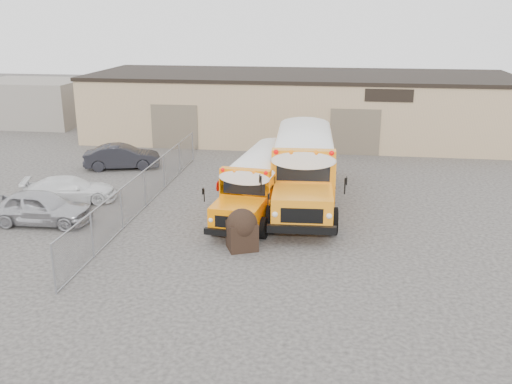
# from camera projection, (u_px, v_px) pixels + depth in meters

# --- Properties ---
(ground) EXTENTS (120.00, 120.00, 0.00)m
(ground) POSITION_uv_depth(u_px,v_px,m) (262.00, 237.00, 23.59)
(ground) COLOR #2F2D2B
(ground) RESTS_ON ground
(warehouse) EXTENTS (30.20, 10.20, 4.67)m
(warehouse) POSITION_uv_depth(u_px,v_px,m) (299.00, 105.00, 41.74)
(warehouse) COLOR tan
(warehouse) RESTS_ON ground
(chainlink_fence) EXTENTS (0.07, 18.07, 1.81)m
(chainlink_fence) POSITION_uv_depth(u_px,v_px,m) (145.00, 189.00, 26.99)
(chainlink_fence) COLOR gray
(chainlink_fence) RESTS_ON ground
(distant_building_left) EXTENTS (8.00, 6.00, 3.60)m
(distant_building_left) POSITION_uv_depth(u_px,v_px,m) (34.00, 102.00, 46.88)
(distant_building_left) COLOR gray
(distant_building_left) RESTS_ON ground
(school_bus_left) EXTENTS (3.25, 9.19, 2.64)m
(school_bus_left) POSITION_uv_depth(u_px,v_px,m) (284.00, 151.00, 31.69)
(school_bus_left) COLOR orange
(school_bus_left) RESTS_ON ground
(school_bus_right) EXTENTS (3.49, 11.49, 3.32)m
(school_bus_right) POSITION_uv_depth(u_px,v_px,m) (305.00, 133.00, 34.42)
(school_bus_right) COLOR orange
(school_bus_right) RESTS_ON ground
(tarp_bundle) EXTENTS (1.40, 1.35, 1.65)m
(tarp_bundle) POSITION_uv_depth(u_px,v_px,m) (242.00, 229.00, 22.13)
(tarp_bundle) COLOR black
(tarp_bundle) RESTS_ON ground
(car_silver) EXTENTS (4.52, 1.92, 1.52)m
(car_silver) POSITION_uv_depth(u_px,v_px,m) (40.00, 207.00, 24.82)
(car_silver) COLOR #B1B1B6
(car_silver) RESTS_ON ground
(car_white) EXTENTS (4.69, 3.01, 1.26)m
(car_white) POSITION_uv_depth(u_px,v_px,m) (70.00, 190.00, 27.74)
(car_white) COLOR white
(car_white) RESTS_ON ground
(car_dark) EXTENTS (4.60, 2.62, 1.44)m
(car_dark) POSITION_uv_depth(u_px,v_px,m) (122.00, 157.00, 33.71)
(car_dark) COLOR black
(car_dark) RESTS_ON ground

